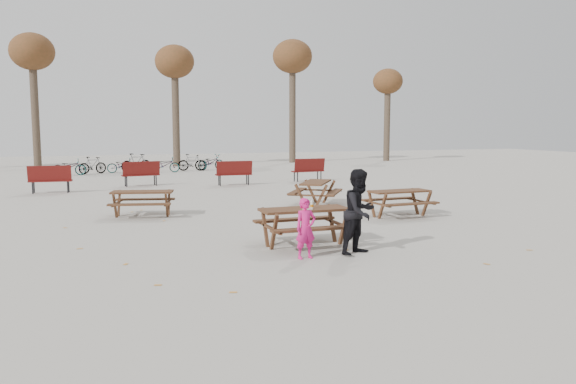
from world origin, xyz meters
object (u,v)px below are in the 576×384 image
object	(u,v)px
child	(306,228)
soda_bottle	(312,205)
picnic_table_east	(399,203)
picnic_table_far	(316,194)
food_tray	(307,209)
adult	(360,212)
main_picnic_table	(304,217)
picnic_table_north	(143,204)

from	to	relation	value
child	soda_bottle	bearing A→B (deg)	55.06
picnic_table_east	picnic_table_far	size ratio (longest dim) A/B	0.95
picnic_table_east	food_tray	bearing A→B (deg)	-145.69
adult	picnic_table_east	bearing A→B (deg)	23.94
child	picnic_table_far	size ratio (longest dim) A/B	0.65
child	picnic_table_east	xyz separation A→B (m)	(4.18, 3.72, -0.21)
main_picnic_table	picnic_table_east	bearing A→B (deg)	34.84
picnic_table_east	adult	bearing A→B (deg)	-132.05
food_tray	adult	size ratio (longest dim) A/B	0.11
picnic_table_north	soda_bottle	bearing A→B (deg)	-45.94
adult	child	bearing A→B (deg)	154.21
soda_bottle	picnic_table_far	distance (m)	5.89
main_picnic_table	picnic_table_far	distance (m)	5.86
food_tray	child	size ratio (longest dim) A/B	0.16
soda_bottle	picnic_table_north	distance (m)	5.86
adult	picnic_table_far	size ratio (longest dim) A/B	0.94
main_picnic_table	adult	distance (m)	1.31
food_tray	picnic_table_far	distance (m)	6.05
child	picnic_table_east	size ratio (longest dim) A/B	0.68
main_picnic_table	soda_bottle	world-z (taller)	soda_bottle
picnic_table_far	soda_bottle	bearing A→B (deg)	-169.90
food_tray	child	world-z (taller)	child
adult	picnic_table_north	distance (m)	7.00
child	picnic_table_north	xyz separation A→B (m)	(-2.41, 6.04, -0.22)
soda_bottle	picnic_table_far	xyz separation A→B (m)	(2.31, 5.40, -0.47)
picnic_table_north	food_tray	bearing A→B (deg)	-47.69
child	adult	bearing A→B (deg)	-6.65
adult	picnic_table_north	bearing A→B (deg)	93.83
food_tray	soda_bottle	distance (m)	0.19
picnic_table_far	picnic_table_east	bearing A→B (deg)	-120.02
picnic_table_north	child	bearing A→B (deg)	-54.36
food_tray	main_picnic_table	bearing A→B (deg)	87.73
food_tray	picnic_table_north	bearing A→B (deg)	118.38
main_picnic_table	picnic_table_far	size ratio (longest dim) A/B	1.03
food_tray	child	distance (m)	0.99
child	picnic_table_east	distance (m)	5.60
adult	picnic_table_far	bearing A→B (deg)	48.54
adult	soda_bottle	bearing A→B (deg)	94.59
soda_bottle	picnic_table_east	world-z (taller)	soda_bottle
food_tray	picnic_table_far	xyz separation A→B (m)	(2.45, 5.52, -0.42)
main_picnic_table	adult	bearing A→B (deg)	-55.80
main_picnic_table	child	xyz separation A→B (m)	(-0.39, -1.08, -0.02)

